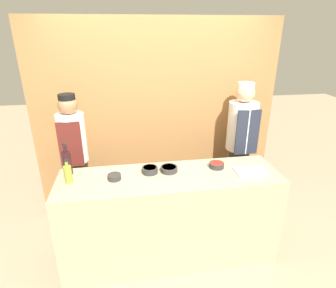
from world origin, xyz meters
The scene contains 12 objects.
ground_plane centered at (0.00, 0.00, 0.00)m, with size 14.00×14.00×0.00m, color tan.
cabinet_wall centered at (0.00, 1.03, 1.20)m, with size 2.95×0.18×2.40m.
counter centered at (0.00, 0.00, 0.48)m, with size 2.13×0.62×0.96m.
sauce_bowl_purple centered at (0.01, 0.09, 0.99)m, with size 0.17×0.17×0.05m.
sauce_bowl_red centered at (0.49, 0.10, 0.99)m, with size 0.15×0.15×0.05m.
sauce_bowl_green centered at (-0.18, 0.09, 0.99)m, with size 0.15×0.15×0.06m.
sauce_bowl_brown centered at (-0.52, 0.02, 0.99)m, with size 0.12×0.12×0.05m.
cutting_board centered at (0.79, -0.05, 0.97)m, with size 0.30×0.19×0.02m.
bottle_wine centered at (-0.97, 0.20, 1.08)m, with size 0.09×0.09×0.32m.
bottle_oil centered at (-0.93, 0.03, 1.05)m, with size 0.07×0.07×0.23m.
chef_left centered at (-0.98, 0.66, 0.91)m, with size 0.30×0.30×1.64m.
chef_right centered at (0.98, 0.66, 0.93)m, with size 0.34×0.34×1.70m.
Camera 1 is at (-0.39, -2.33, 2.27)m, focal length 30.00 mm.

